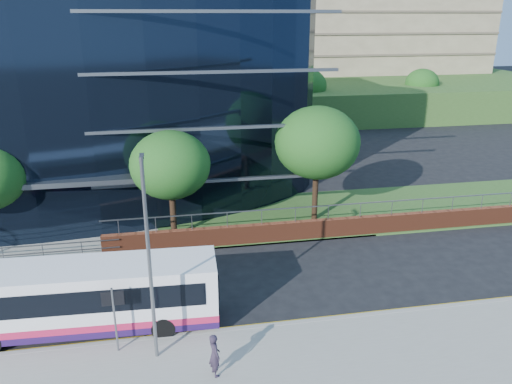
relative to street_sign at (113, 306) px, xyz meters
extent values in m
plane|color=black|center=(-4.50, 1.59, -2.15)|extent=(200.00, 200.00, 0.00)
cube|color=gray|center=(-4.50, 0.59, -2.07)|extent=(80.00, 0.25, 0.16)
cube|color=gold|center=(-4.50, 0.79, -2.14)|extent=(80.00, 0.08, 0.01)
cube|color=gold|center=(-4.50, 0.94, -2.14)|extent=(80.00, 0.08, 0.01)
cube|color=#2D511E|center=(19.50, 12.59, -2.09)|extent=(36.00, 8.00, 0.12)
cube|color=black|center=(-8.50, 25.59, 5.85)|extent=(38.00, 16.00, 16.00)
cube|color=#602B19|center=(15.50, 8.89, -1.55)|extent=(34.00, 0.40, 1.20)
cube|color=slate|center=(15.50, 8.89, -0.07)|extent=(34.00, 0.06, 0.06)
cube|color=#2D511E|center=(27.50, 57.59, -0.15)|extent=(60.00, 42.00, 4.00)
cylinder|color=slate|center=(0.00, -0.01, -0.60)|extent=(0.08, 0.08, 2.80)
cube|color=black|center=(0.00, 0.01, 0.35)|extent=(0.85, 0.06, 0.60)
cylinder|color=black|center=(2.50, 10.59, -0.61)|extent=(0.36, 0.36, 3.08)
ellipsoid|color=#144816|center=(2.50, 10.59, 2.40)|extent=(4.62, 4.62, 3.93)
cylinder|color=black|center=(11.50, 11.59, -0.39)|extent=(0.36, 0.36, 3.52)
ellipsoid|color=#144816|center=(11.50, 11.59, 3.05)|extent=(5.28, 5.28, 4.49)
cylinder|color=black|center=(19.50, 41.59, -0.61)|extent=(0.36, 0.36, 3.08)
ellipsoid|color=#144816|center=(19.50, 41.59, 2.40)|extent=(4.62, 4.62, 3.93)
cylinder|color=black|center=(35.50, 43.59, -0.72)|extent=(0.36, 0.36, 2.86)
ellipsoid|color=#144816|center=(35.50, 43.59, 2.08)|extent=(4.29, 4.29, 3.65)
cylinder|color=slate|center=(1.50, -0.61, 2.00)|extent=(0.14, 0.14, 8.00)
cube|color=slate|center=(1.50, -0.26, 5.90)|extent=(0.15, 0.70, 0.12)
cube|color=white|center=(-1.35, 1.91, -0.49)|extent=(11.00, 2.91, 2.63)
cube|color=#251045|center=(-1.35, 1.91, -1.65)|extent=(11.02, 2.96, 0.30)
cube|color=#BD1B47|center=(-1.35, 1.91, -1.36)|extent=(11.02, 2.96, 0.30)
cube|color=black|center=(-0.75, 1.89, -0.12)|extent=(8.82, 2.87, 0.99)
cylinder|color=black|center=(1.78, 0.67, -1.65)|extent=(1.00, 0.34, 0.99)
imported|color=#292030|center=(3.62, -2.07, -1.15)|extent=(0.58, 0.71, 1.70)
camera|label=1|loc=(2.38, -17.13, 10.50)|focal=35.00mm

